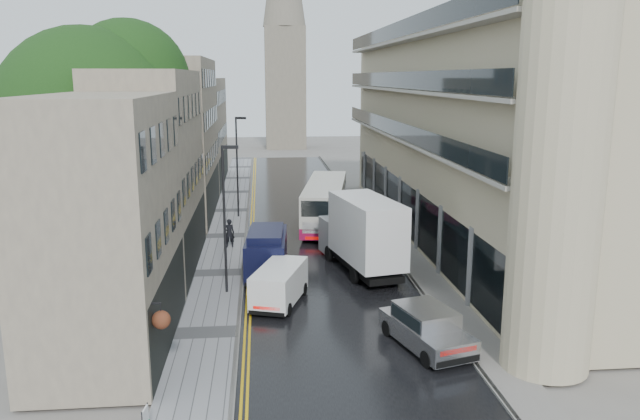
{
  "coord_description": "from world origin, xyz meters",
  "views": [
    {
      "loc": [
        -3.44,
        -14.29,
        10.78
      ],
      "look_at": [
        -0.33,
        18.0,
        3.82
      ],
      "focal_mm": 35.0,
      "sensor_mm": 36.0,
      "label": 1
    }
  ],
  "objects": [
    {
      "name": "road",
      "position": [
        0.0,
        27.5,
        0.01
      ],
      "size": [
        9.0,
        85.0,
        0.02
      ],
      "primitive_type": "cube",
      "color": "black",
      "rests_on": "ground"
    },
    {
      "name": "tree_far",
      "position": [
        -12.2,
        33.0,
        6.23
      ],
      "size": [
        9.24,
        9.24,
        12.46
      ],
      "primitive_type": null,
      "color": "black",
      "rests_on": "ground"
    },
    {
      "name": "left_sidewalk",
      "position": [
        -5.85,
        27.5,
        0.06
      ],
      "size": [
        2.7,
        85.0,
        0.12
      ],
      "primitive_type": "cube",
      "color": "gray",
      "rests_on": "ground"
    },
    {
      "name": "lamp_post_far",
      "position": [
        -5.23,
        33.43,
        3.94
      ],
      "size": [
        0.87,
        0.47,
        7.65
      ],
      "primitive_type": null,
      "rotation": [
        0.0,
        0.0,
        -0.35
      ],
      "color": "black",
      "rests_on": "left_sidewalk"
    },
    {
      "name": "right_sidewalk",
      "position": [
        5.4,
        27.5,
        0.06
      ],
      "size": [
        1.8,
        85.0,
        0.12
      ],
      "primitive_type": "cube",
      "color": "slate",
      "rests_on": "ground"
    },
    {
      "name": "silver_hatchback",
      "position": [
        2.67,
        6.99,
        0.87
      ],
      "size": [
        3.19,
        4.93,
        1.71
      ],
      "primitive_type": null,
      "rotation": [
        0.0,
        0.0,
        0.28
      ],
      "color": "#9B9B9F",
      "rests_on": "road"
    },
    {
      "name": "tree_near",
      "position": [
        -12.5,
        20.0,
        6.95
      ],
      "size": [
        10.56,
        10.56,
        13.89
      ],
      "primitive_type": null,
      "color": "black",
      "rests_on": "ground"
    },
    {
      "name": "navy_van",
      "position": [
        -4.3,
        17.21,
        1.37
      ],
      "size": [
        2.47,
        5.43,
        2.7
      ],
      "primitive_type": null,
      "rotation": [
        0.0,
        0.0,
        -0.07
      ],
      "color": "black",
      "rests_on": "road"
    },
    {
      "name": "pedestrian",
      "position": [
        -5.51,
        24.48,
        1.04
      ],
      "size": [
        0.72,
        0.52,
        1.84
      ],
      "primitive_type": "imported",
      "rotation": [
        0.0,
        0.0,
        3.26
      ],
      "color": "black",
      "rests_on": "left_sidewalk"
    },
    {
      "name": "modern_block",
      "position": [
        10.3,
        26.0,
        7.0
      ],
      "size": [
        8.0,
        40.0,
        14.0
      ],
      "primitive_type": null,
      "color": "tan",
      "rests_on": "ground"
    },
    {
      "name": "white_van",
      "position": [
        -3.9,
        13.17,
        0.97
      ],
      "size": [
        3.02,
        4.55,
        1.9
      ],
      "primitive_type": null,
      "rotation": [
        0.0,
        0.0,
        -0.32
      ],
      "color": "white",
      "rests_on": "road"
    },
    {
      "name": "lamp_post_near",
      "position": [
        -5.27,
        15.98,
        3.81
      ],
      "size": [
        0.85,
        0.29,
        7.38
      ],
      "primitive_type": null,
      "rotation": [
        0.0,
        0.0,
        -0.13
      ],
      "color": "black",
      "rests_on": "left_sidewalk"
    },
    {
      "name": "church_spire",
      "position": [
        0.5,
        82.0,
        20.0
      ],
      "size": [
        6.4,
        6.4,
        40.0
      ],
      "primitive_type": null,
      "color": "slate",
      "rests_on": "ground"
    },
    {
      "name": "old_shop_row",
      "position": [
        -9.45,
        30.0,
        6.0
      ],
      "size": [
        4.5,
        56.0,
        12.0
      ],
      "primitive_type": null,
      "color": "gray",
      "rests_on": "ground"
    },
    {
      "name": "white_lorry",
      "position": [
        1.39,
        17.0,
        2.17
      ],
      "size": [
        4.1,
        8.51,
        4.3
      ],
      "primitive_type": null,
      "rotation": [
        0.0,
        0.0,
        0.21
      ],
      "color": "white",
      "rests_on": "road"
    },
    {
      "name": "cream_bus",
      "position": [
        -0.49,
        27.48,
        1.6
      ],
      "size": [
        4.57,
        11.87,
        3.16
      ],
      "primitive_type": null,
      "rotation": [
        0.0,
        0.0,
        -0.17
      ],
      "color": "beige",
      "rests_on": "road"
    }
  ]
}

